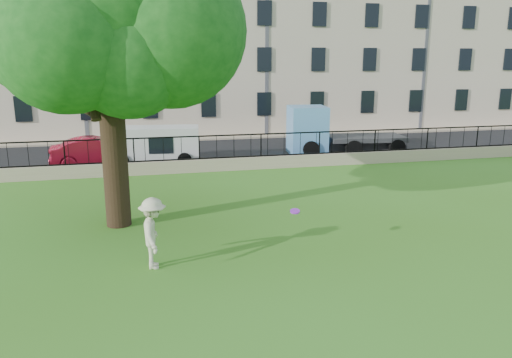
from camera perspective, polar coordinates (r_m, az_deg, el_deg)
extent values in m
plane|color=#3B701A|center=(12.62, 0.34, -10.87)|extent=(120.00, 120.00, 0.00)
cube|color=tan|center=(23.84, -6.45, 1.55)|extent=(50.00, 0.40, 0.60)
cube|color=black|center=(23.77, -6.47, 2.33)|extent=(50.00, 0.05, 0.06)
cube|color=black|center=(23.59, -6.54, 4.88)|extent=(50.00, 0.05, 0.06)
cube|color=black|center=(28.48, -7.59, 2.87)|extent=(60.00, 9.00, 0.01)
cube|color=tan|center=(33.58, -8.50, 4.55)|extent=(60.00, 1.40, 0.12)
cube|color=beige|center=(38.88, -9.60, 15.25)|extent=(56.00, 10.00, 13.00)
cylinder|color=black|center=(16.25, -15.82, 2.11)|extent=(0.78, 0.78, 4.28)
sphere|color=#144E16|center=(16.03, -16.92, 18.30)|extent=(5.96, 5.96, 5.96)
sphere|color=#144E16|center=(15.19, -9.84, 16.31)|extent=(4.47, 4.47, 4.47)
sphere|color=#144E16|center=(16.94, -22.28, 16.25)|extent=(4.82, 4.82, 4.82)
imported|color=beige|center=(12.97, -11.66, -6.08)|extent=(0.73, 1.22, 1.85)
cylinder|color=purple|center=(13.62, 4.47, -3.68)|extent=(0.34, 0.33, 0.12)
imported|color=#AE152F|center=(26.04, -17.69, 2.97)|extent=(4.55, 1.93, 1.46)
cube|color=silver|center=(25.93, -11.54, 3.78)|extent=(4.67, 2.27, 1.89)
cube|color=#5F9EDF|center=(28.75, 10.15, 5.57)|extent=(6.60, 3.00, 2.67)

